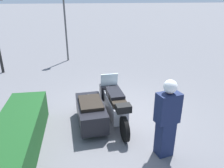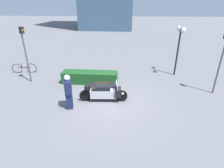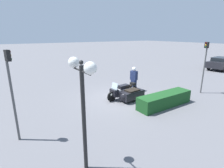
% 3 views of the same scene
% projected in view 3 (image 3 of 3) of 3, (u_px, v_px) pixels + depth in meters
% --- Properties ---
extents(ground_plane, '(160.00, 160.00, 0.00)m').
position_uv_depth(ground_plane, '(121.00, 98.00, 11.44)').
color(ground_plane, slate).
extents(police_motorcycle, '(2.57, 1.35, 1.15)m').
position_uv_depth(police_motorcycle, '(127.00, 93.00, 11.10)').
color(police_motorcycle, black).
rests_on(police_motorcycle, ground).
extents(officer_rider, '(0.39, 0.54, 1.79)m').
position_uv_depth(officer_rider, '(134.00, 78.00, 12.80)').
color(officer_rider, '#192347').
rests_on(officer_rider, ground).
extents(hedge_bush_curbside, '(3.62, 0.92, 0.76)m').
position_uv_depth(hedge_bush_curbside, '(165.00, 100.00, 10.17)').
color(hedge_bush_curbside, '#19471E').
rests_on(hedge_bush_curbside, ground).
extents(twin_lamp_post, '(0.32, 1.39, 3.43)m').
position_uv_depth(twin_lamp_post, '(82.00, 88.00, 4.77)').
color(twin_lamp_post, black).
rests_on(twin_lamp_post, ground).
extents(traffic_light_near, '(0.22, 0.29, 3.53)m').
position_uv_depth(traffic_light_near, '(11.00, 84.00, 6.36)').
color(traffic_light_near, '#4C4C4C').
rests_on(traffic_light_near, ground).
extents(traffic_light_far, '(0.22, 0.29, 3.57)m').
position_uv_depth(traffic_light_far, '(205.00, 60.00, 11.89)').
color(traffic_light_far, '#4C4C4C').
rests_on(traffic_light_far, ground).
extents(parked_car_background, '(4.28, 2.18, 1.45)m').
position_uv_depth(parked_car_background, '(221.00, 63.00, 20.63)').
color(parked_car_background, black).
rests_on(parked_car_background, ground).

